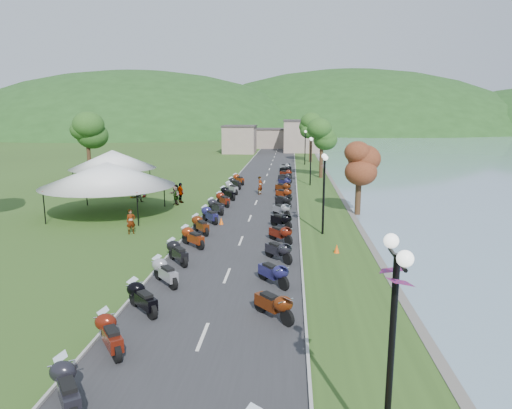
{
  "coord_description": "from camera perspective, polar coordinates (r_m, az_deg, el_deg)",
  "views": [
    {
      "loc": [
        2.93,
        -10.25,
        7.53
      ],
      "look_at": [
        0.55,
        20.76,
        1.3
      ],
      "focal_mm": 32.0,
      "sensor_mm": 36.0,
      "label": 1
    }
  ],
  "objects": [
    {
      "name": "pedestrian_a",
      "position": [
        30.16,
        -15.28,
        -3.54
      ],
      "size": [
        0.72,
        0.68,
        1.59
      ],
      "primitive_type": "imported",
      "rotation": [
        0.0,
        0.0,
        0.59
      ],
      "color": "slate",
      "rests_on": "ground"
    },
    {
      "name": "vendor_tent_side",
      "position": [
        47.29,
        -17.4,
        4.09
      ],
      "size": [
        5.57,
        5.57,
        4.0
      ],
      "primitive_type": null,
      "color": "white",
      "rests_on": "ground"
    },
    {
      "name": "moto_row_left",
      "position": [
        27.74,
        -7.41,
        -3.34
      ],
      "size": [
        2.6,
        46.38,
        1.1
      ],
      "primitive_type": null,
      "color": "#331411",
      "rests_on": "ground"
    },
    {
      "name": "moto_row_right",
      "position": [
        38.72,
        3.36,
        0.92
      ],
      "size": [
        2.6,
        46.85,
        1.1
      ],
      "primitive_type": null,
      "color": "#331411",
      "rests_on": "ground"
    },
    {
      "name": "tree_lakeside",
      "position": [
        34.92,
        12.76,
        3.92
      ],
      "size": [
        2.3,
        2.3,
        6.39
      ],
      "primitive_type": null,
      "color": "#316621",
      "rests_on": "ground"
    },
    {
      "name": "streetlamp_near",
      "position": [
        10.37,
        16.49,
        -18.17
      ],
      "size": [
        1.4,
        1.4,
        5.0
      ],
      "primitive_type": null,
      "color": "black",
      "rests_on": "ground"
    },
    {
      "name": "pedestrian_c",
      "position": [
        42.92,
        -13.89,
        0.89
      ],
      "size": [
        1.22,
        1.31,
        1.97
      ],
      "primitive_type": "imported",
      "rotation": [
        0.0,
        0.0,
        5.41
      ],
      "color": "slate",
      "rests_on": "ground"
    },
    {
      "name": "traffic_cone_near",
      "position": [
        16.39,
        -17.68,
        -15.65
      ],
      "size": [
        0.31,
        0.31,
        0.48
      ],
      "primitive_type": "cone",
      "color": "#F2590C",
      "rests_on": "ground"
    },
    {
      "name": "vendor_tent_main",
      "position": [
        35.89,
        -17.93,
        1.91
      ],
      "size": [
        6.58,
        6.58,
        4.0
      ],
      "primitive_type": null,
      "color": "white",
      "rests_on": "ground"
    },
    {
      "name": "pedestrian_b",
      "position": [
        40.87,
        -14.35,
        0.35
      ],
      "size": [
        0.89,
        0.64,
        1.65
      ],
      "primitive_type": "imported",
      "rotation": [
        0.0,
        0.0,
        2.88
      ],
      "color": "slate",
      "rests_on": "ground"
    },
    {
      "name": "far_building",
      "position": [
        95.51,
        1.44,
        8.3
      ],
      "size": [
        18.0,
        16.0,
        5.0
      ],
      "primitive_type": "cube",
      "color": "gray",
      "rests_on": "ground"
    },
    {
      "name": "road",
      "position": [
        50.9,
        1.04,
        2.82
      ],
      "size": [
        7.0,
        120.0,
        0.02
      ],
      "primitive_type": "cube",
      "color": "#2E2E30",
      "rests_on": "ground"
    },
    {
      "name": "hills_backdrop",
      "position": [
        210.41,
        3.63,
        9.25
      ],
      "size": [
        360.0,
        120.0,
        76.0
      ],
      "primitive_type": null,
      "color": "#285621",
      "rests_on": "ground"
    }
  ]
}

